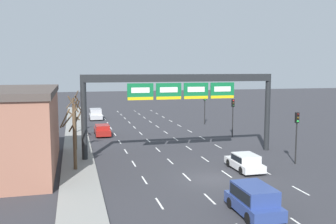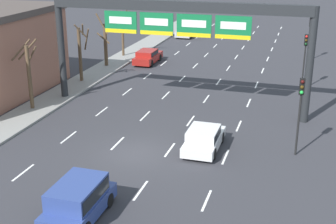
# 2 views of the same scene
# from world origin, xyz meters

# --- Properties ---
(ground_plane) EXTENTS (220.00, 220.00, 0.00)m
(ground_plane) POSITION_xyz_m (0.00, 0.00, 0.00)
(ground_plane) COLOR #333338
(lane_dashes) EXTENTS (10.02, 67.00, 0.01)m
(lane_dashes) POSITION_xyz_m (-0.00, 13.50, 0.00)
(lane_dashes) COLOR white
(lane_dashes) RESTS_ON ground_plane
(sign_gantry) EXTENTS (18.62, 0.70, 7.75)m
(sign_gantry) POSITION_xyz_m (0.00, 8.08, 6.16)
(sign_gantry) COLOR #232628
(sign_gantry) RESTS_ON ground_plane
(suv_blue) EXTENTS (1.98, 3.99, 1.70)m
(suv_blue) POSITION_xyz_m (-0.13, -7.03, 0.95)
(suv_blue) COLOR navy
(suv_blue) RESTS_ON ground_plane
(suv_silver) EXTENTS (1.98, 4.28, 1.75)m
(suv_silver) POSITION_xyz_m (-6.45, 35.68, 0.97)
(suv_silver) COLOR #B7B7BC
(suv_silver) RESTS_ON ground_plane
(car_red) EXTENTS (1.83, 4.45, 1.35)m
(car_red) POSITION_xyz_m (-6.53, 20.68, 0.73)
(car_red) COLOR maroon
(car_red) RESTS_ON ground_plane
(car_white) EXTENTS (1.86, 4.13, 1.37)m
(car_white) POSITION_xyz_m (3.53, 1.64, 0.73)
(car_white) COLOR silver
(car_white) RESTS_ON ground_plane
(traffic_light_near_gantry) EXTENTS (0.30, 0.35, 4.61)m
(traffic_light_near_gantry) POSITION_xyz_m (8.67, 15.62, 3.29)
(traffic_light_near_gantry) COLOR black
(traffic_light_near_gantry) RESTS_ON ground_plane
(traffic_light_mid_block) EXTENTS (0.30, 0.35, 4.46)m
(traffic_light_mid_block) POSITION_xyz_m (8.91, 26.19, 3.19)
(traffic_light_mid_block) COLOR black
(traffic_light_mid_block) RESTS_ON ground_plane
(traffic_light_far_end) EXTENTS (0.30, 0.35, 4.53)m
(traffic_light_far_end) POSITION_xyz_m (8.73, 2.43, 3.24)
(traffic_light_far_end) COLOR black
(traffic_light_far_end) RESTS_ON ground_plane
(tree_bare_closest) EXTENTS (1.67, 1.53, 4.94)m
(tree_bare_closest) POSITION_xyz_m (-9.98, 4.95, 2.79)
(tree_bare_closest) COLOR brown
(tree_bare_closest) RESTS_ON sidewalk_left
(tree_bare_second) EXTENTS (1.16, 1.78, 4.99)m
(tree_bare_second) POSITION_xyz_m (-9.75, 12.55, 2.76)
(tree_bare_second) COLOR brown
(tree_bare_second) RESTS_ON sidewalk_left
(tree_bare_third) EXTENTS (1.70, 1.70, 5.37)m
(tree_bare_third) POSITION_xyz_m (-9.93, 22.67, 2.76)
(tree_bare_third) COLOR brown
(tree_bare_third) RESTS_ON sidewalk_left
(tree_bare_furthest) EXTENTS (1.35, 1.25, 5.12)m
(tree_bare_furthest) POSITION_xyz_m (-9.90, 18.01, 2.53)
(tree_bare_furthest) COLOR brown
(tree_bare_furthest) RESTS_ON sidewalk_left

